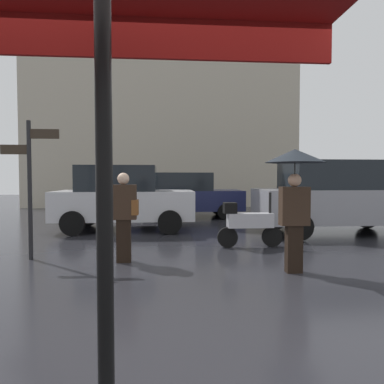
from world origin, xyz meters
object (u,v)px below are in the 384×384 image
pedestrian_with_bag (124,212)px  parked_scooter (248,223)px  pedestrian_with_umbrella (295,176)px  parked_car_distant (335,197)px  parked_car_right (123,197)px  street_signpost (30,175)px  parked_car_left (184,195)px

pedestrian_with_bag → parked_scooter: (2.62, 1.17, -0.38)m
pedestrian_with_umbrella → parked_car_distant: size_ratio=0.46×
pedestrian_with_bag → parked_car_right: (-0.48, 4.01, 0.04)m
parked_car_distant → parked_car_right: bearing=161.4°
street_signpost → parked_car_distant: bearing=18.8°
pedestrian_with_bag → parked_car_left: (1.52, 7.10, -0.05)m
parked_car_left → parked_scooter: bearing=113.2°
pedestrian_with_bag → street_signpost: 1.97m
pedestrian_with_umbrella → parked_scooter: (-0.26, 2.11, -1.03)m
parked_car_left → parked_car_right: (-2.01, -3.09, 0.08)m
parked_car_left → parked_car_distant: size_ratio=0.98×
parked_car_right → street_signpost: 3.94m
parked_car_right → street_signpost: street_signpost is taller
pedestrian_with_bag → parked_car_right: parked_car_right is taller
parked_car_distant → pedestrian_with_umbrella: bearing=-132.5°
pedestrian_with_umbrella → parked_car_distant: (2.64, 3.80, -0.56)m
parked_car_left → parked_car_right: parked_car_right is taller
parked_car_left → parked_car_right: bearing=69.8°
parked_scooter → parked_car_right: parked_car_right is taller
parked_car_right → parked_car_distant: size_ratio=0.91×
parked_car_left → parked_car_distant: (3.99, -4.24, 0.13)m
pedestrian_with_bag → parked_car_distant: parked_car_distant is taller
pedestrian_with_umbrella → parked_car_right: pedestrian_with_umbrella is taller
parked_scooter → parked_car_distant: (2.90, 1.69, 0.47)m
parked_car_left → parked_car_distant: parked_car_distant is taller
pedestrian_with_bag → pedestrian_with_umbrella: bearing=116.9°
pedestrian_with_bag → parked_car_left: 7.26m
pedestrian_with_bag → parked_scooter: pedestrian_with_bag is taller
parked_scooter → parked_car_right: (-3.10, 2.84, 0.42)m
pedestrian_with_umbrella → street_signpost: bearing=148.1°
parked_car_left → parked_car_distant: 5.83m
pedestrian_with_umbrella → street_signpost: 4.86m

